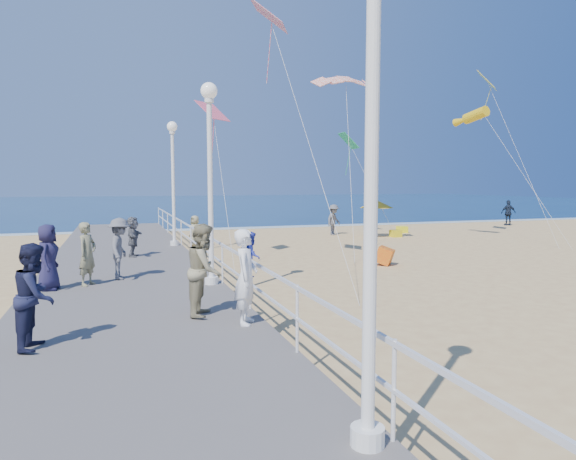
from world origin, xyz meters
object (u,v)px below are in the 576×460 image
object	(u,v)px
spectator_2	(120,249)
spectator_7	(35,296)
spectator_4	(48,257)
beach_walker_c	(195,231)
beach_walker_a	(334,220)
spectator_6	(87,254)
beach_chair_right	(396,233)
box_kite	(385,257)
beach_umbrella	(377,204)
toddler_held	(251,255)
lamp_post_mid	(210,162)
lamp_post_near	(372,127)
beach_walker_b	(508,213)
spectator_1	(204,270)
woman_holding_toddler	(246,277)
beach_chair_left	(402,230)
lamp_post_far	(173,170)
spectator_5	(133,237)

from	to	relation	value
spectator_2	spectator_7	xyz separation A→B (m)	(-1.39, -5.93, 0.00)
spectator_4	beach_walker_c	world-z (taller)	spectator_4
spectator_2	beach_walker_a	world-z (taller)	spectator_2
beach_walker_a	beach_walker_c	size ratio (longest dim) A/B	1.19
spectator_6	beach_chair_right	bearing A→B (deg)	-21.87
box_kite	beach_umbrella	distance (m)	10.24
toddler_held	spectator_7	xyz separation A→B (m)	(-3.78, -0.45, -0.44)
lamp_post_mid	toddler_held	xyz separation A→B (m)	(0.08, -3.96, -1.95)
toddler_held	spectator_7	distance (m)	3.83
spectator_6	lamp_post_near	bearing A→B (deg)	-129.75
spectator_6	box_kite	distance (m)	10.70
beach_walker_a	box_kite	size ratio (longest dim) A/B	3.04
box_kite	spectator_7	bearing A→B (deg)	166.69
spectator_6	spectator_7	distance (m)	5.30
beach_umbrella	beach_chair_right	bearing A→B (deg)	-9.61
toddler_held	spectator_4	distance (m)	6.14
beach_walker_b	beach_chair_right	xyz separation A→B (m)	(-12.00, -4.47, -0.73)
beach_walker_a	beach_walker_b	xyz separation A→B (m)	(14.94, 2.29, 0.01)
lamp_post_mid	spectator_1	distance (m)	3.99
beach_walker_a	woman_holding_toddler	bearing A→B (deg)	-152.42
lamp_post_mid	beach_umbrella	size ratio (longest dim) A/B	2.49
beach_chair_left	beach_chair_right	distance (m)	2.66
lamp_post_near	lamp_post_far	bearing A→B (deg)	90.00
woman_holding_toddler	beach_walker_a	distance (m)	21.12
beach_walker_c	toddler_held	bearing A→B (deg)	-29.55
spectator_5	beach_umbrella	xyz separation A→B (m)	(13.55, 6.44, 0.77)
spectator_4	beach_walker_b	world-z (taller)	spectator_4
spectator_2	beach_walker_a	xyz separation A→B (m)	(12.26, 12.95, -0.36)
lamp_post_far	woman_holding_toddler	world-z (taller)	lamp_post_far
spectator_2	beach_chair_right	xyz separation A→B (m)	(15.20, 10.78, -1.07)
toddler_held	beach_umbrella	xyz separation A→B (m)	(11.66, 16.45, 0.20)
spectator_4	spectator_6	world-z (taller)	spectator_6
beach_walker_a	beach_walker_c	bearing A→B (deg)	165.58
spectator_6	beach_walker_b	size ratio (longest dim) A/B	0.91
lamp_post_near	woman_holding_toddler	bearing A→B (deg)	90.78
spectator_5	beach_chair_right	bearing A→B (deg)	-55.07
spectator_4	woman_holding_toddler	bearing A→B (deg)	-130.44
spectator_1	beach_walker_c	bearing A→B (deg)	12.88
spectator_5	beach_walker_a	size ratio (longest dim) A/B	0.81
spectator_5	spectator_1	bearing A→B (deg)	-161.29
beach_walker_b	beach_umbrella	distance (m)	13.86
toddler_held	lamp_post_near	bearing A→B (deg)	-157.97
lamp_post_mid	beach_umbrella	world-z (taller)	lamp_post_mid
spectator_5	beach_chair_right	size ratio (longest dim) A/B	2.69
spectator_2	beach_chair_left	bearing A→B (deg)	-43.49
beach_walker_c	box_kite	world-z (taller)	beach_walker_c
beach_walker_a	lamp_post_mid	bearing A→B (deg)	-158.60
spectator_6	beach_chair_right	size ratio (longest dim) A/B	3.06
beach_umbrella	beach_chair_right	xyz separation A→B (m)	(1.15, -0.19, -1.71)
lamp_post_far	beach_walker_c	xyz separation A→B (m)	(1.25, 2.36, -2.89)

